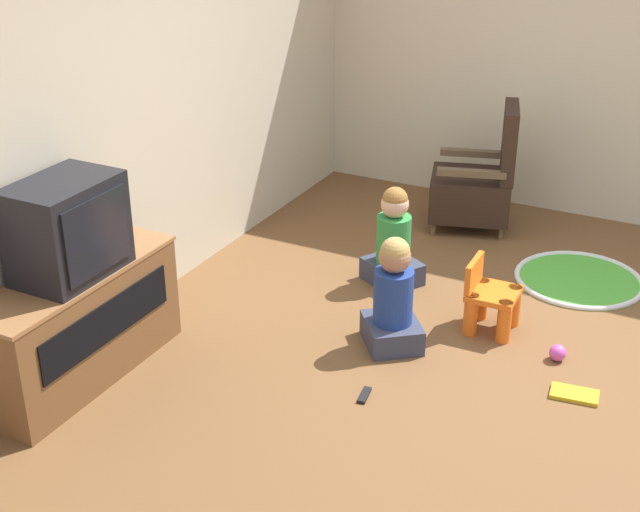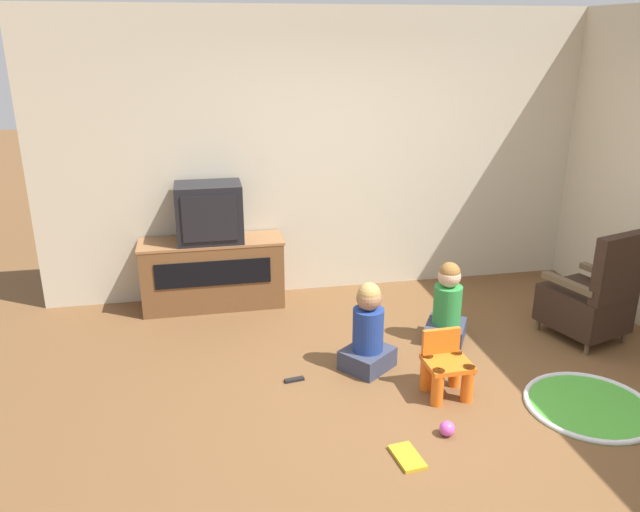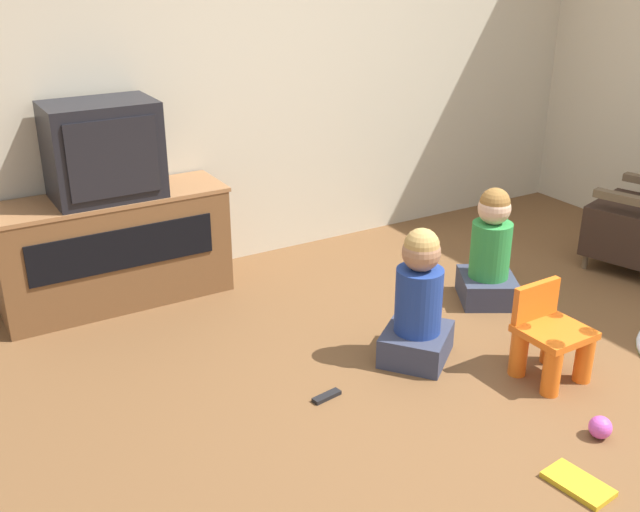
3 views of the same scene
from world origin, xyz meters
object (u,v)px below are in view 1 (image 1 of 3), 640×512
at_px(toy_ball, 558,353).
at_px(book, 574,394).
at_px(tv_cabinet, 79,323).
at_px(black_armchair, 478,184).
at_px(television, 67,228).
at_px(remote_control, 364,395).
at_px(yellow_kid_chair, 490,301).
at_px(child_watching_center, 393,242).
at_px(child_watching_left, 393,300).

distance_m(toy_ball, book, 0.38).
bearing_deg(toy_ball, book, -151.62).
xyz_separation_m(tv_cabinet, black_armchair, (3.10, -1.33, 0.02)).
bearing_deg(black_armchair, television, -39.98).
height_order(tv_cabinet, toy_ball, tv_cabinet).
bearing_deg(remote_control, toy_ball, -53.70).
height_order(yellow_kid_chair, toy_ball, yellow_kid_chair).
relative_size(tv_cabinet, child_watching_center, 1.90).
bearing_deg(child_watching_center, tv_cabinet, 89.92).
height_order(television, yellow_kid_chair, television).
bearing_deg(book, toy_ball, -68.68).
bearing_deg(child_watching_center, remote_control, 137.18).
height_order(child_watching_left, remote_control, child_watching_left).
bearing_deg(remote_control, tv_cabinet, 100.26).
distance_m(book, remote_control, 1.17).
bearing_deg(child_watching_center, yellow_kid_chair, -171.92).
xyz_separation_m(tv_cabinet, child_watching_center, (1.91, -1.12, -0.04)).
xyz_separation_m(yellow_kid_chair, remote_control, (-1.05, 0.38, -0.19)).
relative_size(toy_ball, remote_control, 0.65).
bearing_deg(television, black_armchair, -23.06).
xyz_separation_m(black_armchair, book, (-2.02, -1.25, -0.35)).
height_order(toy_ball, remote_control, toy_ball).
bearing_deg(black_armchair, yellow_kid_chair, 4.25).
bearing_deg(remote_control, child_watching_center, 7.91).
height_order(black_armchair, book, black_armchair).
xyz_separation_m(black_armchair, toy_ball, (-1.69, -1.07, -0.31)).
xyz_separation_m(television, black_armchair, (3.10, -1.32, -0.57)).
relative_size(child_watching_left, book, 2.57).
height_order(yellow_kid_chair, child_watching_center, child_watching_center).
distance_m(tv_cabinet, television, 0.59).
relative_size(television, yellow_kid_chair, 1.29).
bearing_deg(black_armchair, remote_control, -12.31).
height_order(tv_cabinet, yellow_kid_chair, tv_cabinet).
height_order(yellow_kid_chair, child_watching_left, child_watching_left).
height_order(toy_ball, book, toy_ball).
bearing_deg(child_watching_center, toy_ball, -171.12).
distance_m(child_watching_left, book, 1.17).
distance_m(child_watching_left, remote_control, 0.67).
distance_m(television, child_watching_left, 1.93).
bearing_deg(book, child_watching_center, -36.81).
relative_size(black_armchair, child_watching_center, 1.41).
bearing_deg(tv_cabinet, book, -67.37).
xyz_separation_m(tv_cabinet, remote_control, (0.53, -1.53, -0.33)).
bearing_deg(book, tv_cabinet, 15.57).
height_order(black_armchair, remote_control, black_armchair).
relative_size(black_armchair, book, 3.58).
relative_size(child_watching_left, remote_control, 4.61).
xyz_separation_m(black_armchair, remote_control, (-2.56, -0.21, -0.35)).
bearing_deg(toy_ball, yellow_kid_chair, 69.89).
bearing_deg(child_watching_left, child_watching_center, -15.23).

